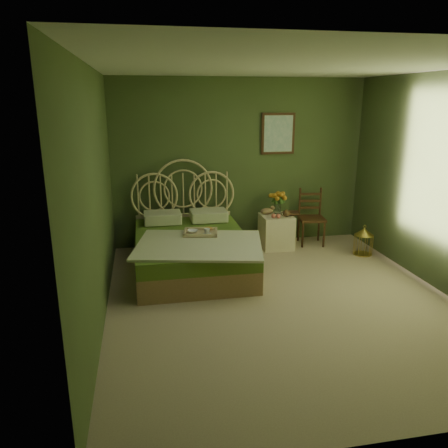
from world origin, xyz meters
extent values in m
plane|color=tan|center=(0.00, 0.00, 0.00)|extent=(4.50, 4.50, 0.00)
plane|color=silver|center=(0.00, 0.00, 2.60)|extent=(4.50, 4.50, 0.00)
plane|color=#485B30|center=(0.00, 2.25, 1.30)|extent=(4.00, 0.00, 4.00)
plane|color=#485B30|center=(-2.00, 0.00, 1.30)|extent=(0.00, 4.50, 4.50)
plane|color=#485B30|center=(2.00, 0.00, 1.30)|extent=(0.00, 4.50, 4.50)
cube|color=#381C0F|center=(0.60, 2.23, 1.75)|extent=(0.54, 0.03, 0.64)
cube|color=silver|center=(0.60, 2.21, 1.75)|extent=(0.46, 0.01, 0.56)
cube|color=#A77953|center=(-0.92, 1.14, 0.15)|extent=(1.48, 1.97, 0.30)
cube|color=olive|center=(-0.92, 1.14, 0.39)|extent=(1.48, 1.97, 0.20)
cube|color=beige|center=(-0.87, 0.69, 0.51)|extent=(1.77, 1.48, 0.03)
cube|color=beige|center=(-1.27, 1.83, 0.58)|extent=(0.54, 0.39, 0.16)
cube|color=beige|center=(-0.58, 1.83, 0.58)|extent=(0.54, 0.39, 0.16)
cube|color=beige|center=(-0.80, 1.10, 0.51)|extent=(0.51, 0.43, 0.04)
ellipsoid|color=#B77A38|center=(-0.68, 1.19, 0.56)|extent=(0.12, 0.07, 0.05)
cube|color=beige|center=(0.50, 1.84, 0.26)|extent=(0.48, 0.48, 0.53)
cylinder|color=silver|center=(0.55, 1.95, 0.62)|extent=(0.10, 0.10, 0.18)
ellipsoid|color=#A77953|center=(0.37, 1.93, 0.58)|extent=(0.21, 0.11, 0.10)
sphere|color=#D46552|center=(0.41, 1.69, 0.56)|extent=(0.07, 0.07, 0.07)
sphere|color=#D46552|center=(0.47, 1.67, 0.56)|extent=(0.07, 0.07, 0.07)
cube|color=#381C0F|center=(1.11, 1.90, 0.42)|extent=(0.45, 0.45, 0.04)
cylinder|color=#381C0F|center=(0.94, 1.73, 0.21)|extent=(0.03, 0.03, 0.42)
cylinder|color=#381C0F|center=(1.28, 1.73, 0.21)|extent=(0.03, 0.03, 0.42)
cylinder|color=#381C0F|center=(0.94, 2.07, 0.21)|extent=(0.03, 0.03, 0.42)
cylinder|color=#381C0F|center=(1.28, 2.07, 0.21)|extent=(0.03, 0.03, 0.42)
cube|color=#381C0F|center=(1.11, 2.07, 0.66)|extent=(0.34, 0.09, 0.47)
cylinder|color=gold|center=(1.70, 1.28, 0.01)|extent=(0.27, 0.27, 0.01)
cylinder|color=gold|center=(1.70, 1.28, 0.15)|extent=(0.27, 0.27, 0.31)
cone|color=gold|center=(1.70, 1.28, 0.36)|extent=(0.27, 0.27, 0.11)
imported|color=#381E0F|center=(0.68, 1.86, 0.53)|extent=(0.18, 0.22, 0.02)
imported|color=#472819|center=(0.68, 1.86, 0.56)|extent=(0.23, 0.27, 0.02)
imported|color=white|center=(-0.90, 1.15, 0.55)|extent=(0.17, 0.17, 0.03)
imported|color=white|center=(-0.72, 1.04, 0.57)|extent=(0.08, 0.08, 0.08)
camera|label=1|loc=(-1.53, -4.47, 2.27)|focal=35.00mm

